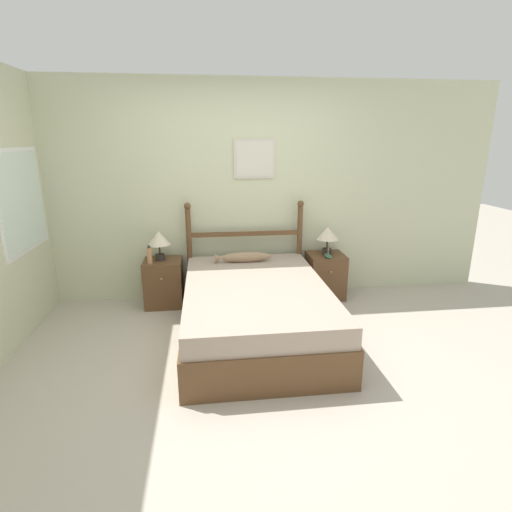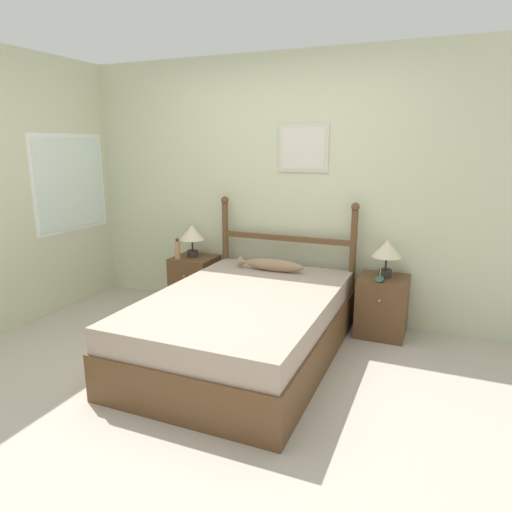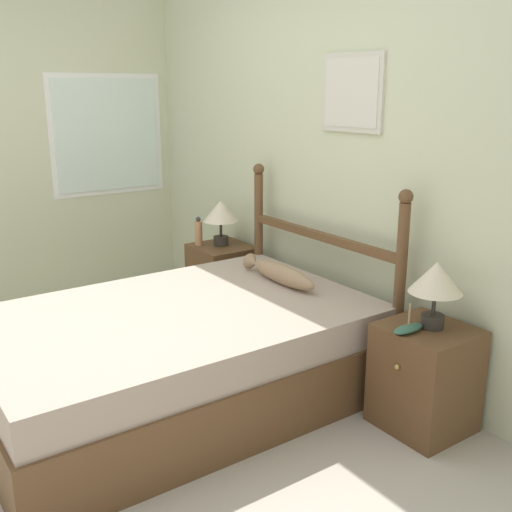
# 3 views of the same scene
# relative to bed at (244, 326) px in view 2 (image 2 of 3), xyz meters

# --- Properties ---
(ground_plane) EXTENTS (16.00, 16.00, 0.00)m
(ground_plane) POSITION_rel_bed_xyz_m (-0.14, -0.57, -0.26)
(ground_plane) COLOR #B7AD9E
(wall_back) EXTENTS (6.40, 0.08, 2.55)m
(wall_back) POSITION_rel_bed_xyz_m (-0.14, 1.16, 1.01)
(wall_back) COLOR beige
(wall_back) RESTS_ON ground_plane
(bed) EXTENTS (1.39, 2.09, 0.53)m
(bed) POSITION_rel_bed_xyz_m (0.00, 0.00, 0.00)
(bed) COLOR brown
(bed) RESTS_ON ground_plane
(headboard) EXTENTS (1.41, 0.08, 1.18)m
(headboard) POSITION_rel_bed_xyz_m (-0.00, 1.01, 0.39)
(headboard) COLOR brown
(headboard) RESTS_ON ground_plane
(nightstand_left) EXTENTS (0.43, 0.43, 0.55)m
(nightstand_left) POSITION_rel_bed_xyz_m (-0.97, 0.89, 0.01)
(nightstand_left) COLOR brown
(nightstand_left) RESTS_ON ground_plane
(nightstand_right) EXTENTS (0.43, 0.43, 0.55)m
(nightstand_right) POSITION_rel_bed_xyz_m (0.97, 0.89, 0.01)
(nightstand_right) COLOR brown
(nightstand_right) RESTS_ON ground_plane
(table_lamp_left) EXTENTS (0.26, 0.26, 0.34)m
(table_lamp_left) POSITION_rel_bed_xyz_m (-0.99, 0.90, 0.53)
(table_lamp_left) COLOR #2D2823
(table_lamp_left) RESTS_ON nightstand_left
(table_lamp_right) EXTENTS (0.26, 0.26, 0.34)m
(table_lamp_right) POSITION_rel_bed_xyz_m (0.98, 0.90, 0.53)
(table_lamp_right) COLOR #2D2823
(table_lamp_right) RESTS_ON nightstand_right
(bottle) EXTENTS (0.06, 0.06, 0.22)m
(bottle) POSITION_rel_bed_xyz_m (-1.09, 0.76, 0.38)
(bottle) COLOR tan
(bottle) RESTS_ON nightstand_left
(model_boat) EXTENTS (0.07, 0.19, 0.15)m
(model_boat) POSITION_rel_bed_xyz_m (0.95, 0.76, 0.30)
(model_boat) COLOR #386651
(model_boat) RESTS_ON nightstand_right
(fish_pillow) EXTENTS (0.65, 0.11, 0.12)m
(fish_pillow) POSITION_rel_bed_xyz_m (-0.05, 0.74, 0.33)
(fish_pillow) COLOR #997A5B
(fish_pillow) RESTS_ON bed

